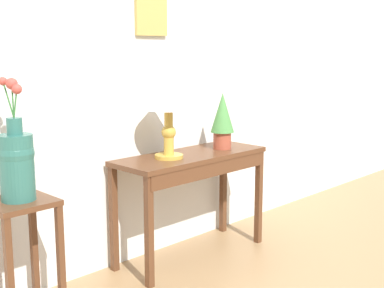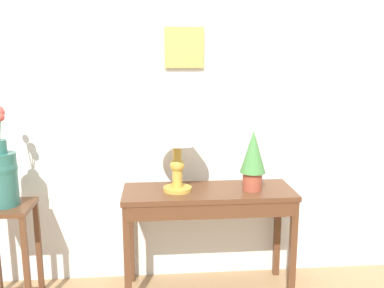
{
  "view_description": "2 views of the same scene",
  "coord_description": "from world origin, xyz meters",
  "px_view_note": "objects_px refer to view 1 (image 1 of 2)",
  "views": [
    {
      "loc": [
        -2.7,
        -1.43,
        1.51
      ],
      "look_at": [
        -0.02,
        1.24,
        0.83
      ],
      "focal_mm": 48.89,
      "sensor_mm": 36.0,
      "label": 1
    },
    {
      "loc": [
        -0.46,
        -1.62,
        1.67
      ],
      "look_at": [
        -0.2,
        1.3,
        1.08
      ],
      "focal_mm": 39.28,
      "sensor_mm": 36.0,
      "label": 2
    }
  ],
  "objects_px": {
    "table_lamp": "(168,96)",
    "flower_vase_tall": "(16,159)",
    "console_table": "(194,169)",
    "potted_plant_on_console": "(222,118)",
    "pedestal_stand_left": "(23,264)"
  },
  "relations": [
    {
      "from": "potted_plant_on_console",
      "to": "pedestal_stand_left",
      "type": "height_order",
      "value": "potted_plant_on_console"
    },
    {
      "from": "pedestal_stand_left",
      "to": "potted_plant_on_console",
      "type": "bearing_deg",
      "value": 1.12
    },
    {
      "from": "console_table",
      "to": "flower_vase_tall",
      "type": "xyz_separation_m",
      "value": [
        -1.36,
        -0.04,
        0.28
      ]
    },
    {
      "from": "pedestal_stand_left",
      "to": "table_lamp",
      "type": "bearing_deg",
      "value": 3.04
    },
    {
      "from": "console_table",
      "to": "table_lamp",
      "type": "distance_m",
      "value": 0.58
    },
    {
      "from": "console_table",
      "to": "potted_plant_on_console",
      "type": "height_order",
      "value": "potted_plant_on_console"
    },
    {
      "from": "table_lamp",
      "to": "flower_vase_tall",
      "type": "bearing_deg",
      "value": -176.98
    },
    {
      "from": "flower_vase_tall",
      "to": "potted_plant_on_console",
      "type": "bearing_deg",
      "value": 1.1
    },
    {
      "from": "table_lamp",
      "to": "potted_plant_on_console",
      "type": "relative_size",
      "value": 1.38
    },
    {
      "from": "table_lamp",
      "to": "pedestal_stand_left",
      "type": "distance_m",
      "value": 1.41
    },
    {
      "from": "potted_plant_on_console",
      "to": "flower_vase_tall",
      "type": "distance_m",
      "value": 1.66
    },
    {
      "from": "table_lamp",
      "to": "console_table",
      "type": "bearing_deg",
      "value": -6.38
    },
    {
      "from": "console_table",
      "to": "pedestal_stand_left",
      "type": "xyz_separation_m",
      "value": [
        -1.36,
        -0.04,
        -0.3
      ]
    },
    {
      "from": "console_table",
      "to": "flower_vase_tall",
      "type": "distance_m",
      "value": 1.38
    },
    {
      "from": "potted_plant_on_console",
      "to": "console_table",
      "type": "bearing_deg",
      "value": 179.25
    }
  ]
}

